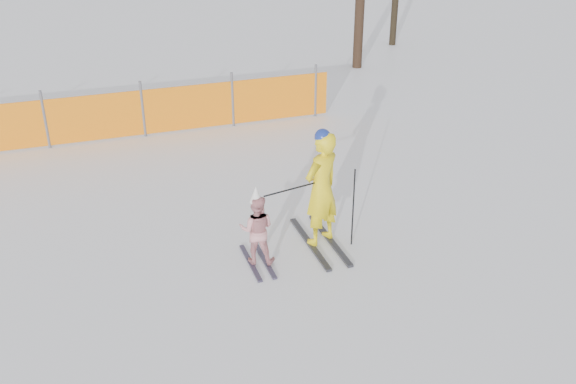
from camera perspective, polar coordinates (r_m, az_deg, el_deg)
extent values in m
plane|color=white|center=(9.53, 0.98, -6.66)|extent=(120.00, 120.00, 0.00)
cube|color=black|center=(10.06, 1.95, -4.59)|extent=(0.09, 1.62, 0.04)
cube|color=black|center=(10.17, 3.75, -4.26)|extent=(0.09, 1.62, 0.04)
imported|color=yellow|center=(9.66, 2.98, 0.31)|extent=(0.79, 0.69, 1.82)
sphere|color=navy|center=(9.32, 3.10, 4.92)|extent=(0.24, 0.24, 0.24)
cube|color=black|center=(9.61, -3.35, -6.30)|extent=(0.09, 1.03, 0.03)
cube|color=black|center=(9.66, -2.09, -6.08)|extent=(0.09, 1.03, 0.03)
imported|color=pink|center=(9.34, -2.79, -3.35)|extent=(0.64, 0.58, 1.07)
cone|color=white|center=(9.07, -2.87, -0.21)|extent=(0.19, 0.19, 0.24)
cylinder|color=black|center=(9.80, 5.81, -1.40)|extent=(0.02, 0.02, 1.29)
cylinder|color=black|center=(9.34, 0.15, 0.22)|extent=(0.85, 0.20, 0.02)
cylinder|color=#595960|center=(14.26, -20.78, 6.04)|extent=(0.06, 0.06, 1.25)
cylinder|color=#595960|center=(14.30, -12.79, 7.19)|extent=(0.06, 0.06, 1.25)
cylinder|color=#595960|center=(14.62, -4.95, 8.18)|extent=(0.06, 0.06, 1.25)
cylinder|color=#595960|center=(15.20, 2.46, 8.98)|extent=(0.06, 0.06, 1.25)
cube|color=orange|center=(14.35, -24.15, 5.22)|extent=(14.27, 0.03, 1.00)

